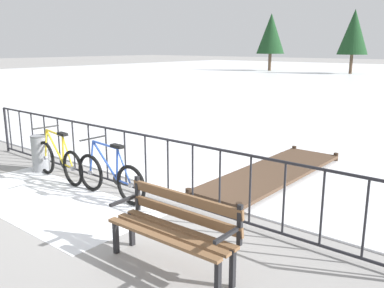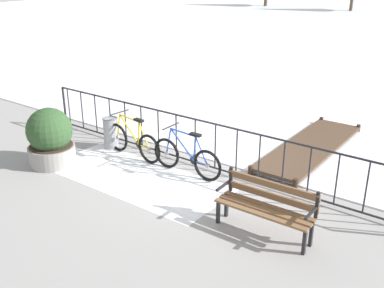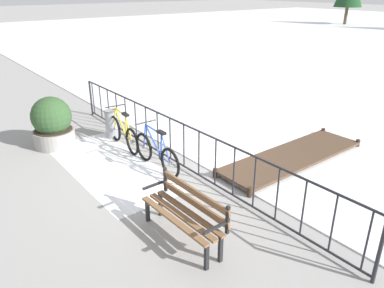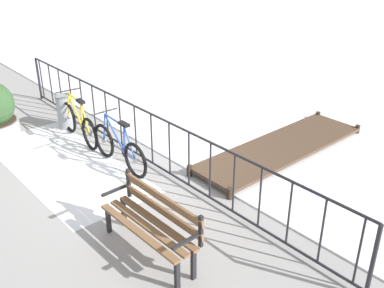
% 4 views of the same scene
% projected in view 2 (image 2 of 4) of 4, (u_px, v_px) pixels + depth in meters
% --- Properties ---
extents(ground_plane, '(160.00, 160.00, 0.00)m').
position_uv_depth(ground_plane, '(205.00, 168.00, 9.64)').
color(ground_plane, gray).
extents(snow_patch, '(3.91, 1.68, 0.01)m').
position_uv_depth(snow_patch, '(136.00, 177.00, 9.23)').
color(snow_patch, white).
rests_on(snow_patch, ground).
extents(railing_fence, '(9.06, 0.06, 1.07)m').
position_uv_depth(railing_fence, '(205.00, 144.00, 9.43)').
color(railing_fence, '#232328').
rests_on(railing_fence, ground).
extents(bicycle_near_railing, '(1.71, 0.52, 0.97)m').
position_uv_depth(bicycle_near_railing, '(133.00, 141.00, 10.08)').
color(bicycle_near_railing, black).
rests_on(bicycle_near_railing, ground).
extents(bicycle_second, '(1.71, 0.52, 0.97)m').
position_uv_depth(bicycle_second, '(186.00, 157.00, 9.26)').
color(bicycle_second, black).
rests_on(bicycle_second, ground).
extents(park_bench, '(1.61, 0.51, 0.89)m').
position_uv_depth(park_bench, '(267.00, 203.00, 7.23)').
color(park_bench, brown).
rests_on(park_bench, ground).
extents(planter_with_shrub, '(1.00, 1.00, 1.25)m').
position_uv_depth(planter_with_shrub, '(50.00, 138.00, 9.65)').
color(planter_with_shrub, gray).
rests_on(planter_with_shrub, ground).
extents(trash_bin, '(0.35, 0.35, 0.73)m').
position_uv_depth(trash_bin, '(111.00, 133.00, 10.58)').
color(trash_bin, gray).
rests_on(trash_bin, ground).
extents(wooden_dock, '(1.10, 3.93, 0.20)m').
position_uv_depth(wooden_dock, '(310.00, 146.00, 10.46)').
color(wooden_dock, '#4C3828').
rests_on(wooden_dock, ground).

